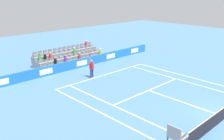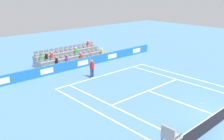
% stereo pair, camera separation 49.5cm
% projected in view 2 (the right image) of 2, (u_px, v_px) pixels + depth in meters
% --- Properties ---
extents(line_baseline, '(10.97, 0.10, 0.01)m').
position_uv_depth(line_baseline, '(105.00, 75.00, 24.43)').
color(line_baseline, white).
rests_on(line_baseline, ground).
extents(line_service, '(8.23, 0.10, 0.01)m').
position_uv_depth(line_service, '(148.00, 91.00, 20.57)').
color(line_service, white).
rests_on(line_service, ground).
extents(line_centre_service, '(0.10, 6.40, 0.01)m').
position_uv_depth(line_centre_service, '(182.00, 103.00, 18.32)').
color(line_centre_service, white).
rests_on(line_centre_service, ground).
extents(line_singles_sideline_left, '(0.10, 11.89, 0.01)m').
position_uv_depth(line_singles_sideline_left, '(116.00, 107.00, 17.61)').
color(line_singles_sideline_left, white).
rests_on(line_singles_sideline_left, ground).
extents(line_singles_sideline_right, '(0.10, 11.89, 0.01)m').
position_uv_depth(line_singles_sideline_right, '(181.00, 81.00, 22.89)').
color(line_singles_sideline_right, white).
rests_on(line_singles_sideline_right, ground).
extents(line_doubles_sideline_left, '(0.10, 11.89, 0.01)m').
position_uv_depth(line_doubles_sideline_left, '(101.00, 114.00, 16.73)').
color(line_doubles_sideline_left, white).
rests_on(line_doubles_sideline_left, ground).
extents(line_doubles_sideline_right, '(0.10, 11.89, 0.01)m').
position_uv_depth(line_doubles_sideline_right, '(189.00, 77.00, 23.77)').
color(line_doubles_sideline_right, white).
rests_on(line_doubles_sideline_right, ground).
extents(line_centre_mark, '(0.10, 0.20, 0.01)m').
position_uv_depth(line_centre_mark, '(105.00, 75.00, 24.36)').
color(line_centre_mark, white).
rests_on(line_centre_mark, ground).
extents(sponsor_barrier, '(21.45, 0.22, 0.95)m').
position_uv_depth(sponsor_barrier, '(82.00, 63.00, 26.90)').
color(sponsor_barrier, '#1E66AD').
rests_on(sponsor_barrier, ground).
extents(tennis_player, '(0.53, 0.39, 2.85)m').
position_uv_depth(tennis_player, '(92.00, 68.00, 23.29)').
color(tennis_player, navy).
rests_on(tennis_player, ground).
extents(stadium_stand, '(8.06, 2.85, 2.15)m').
position_uv_depth(stadium_stand, '(70.00, 58.00, 28.49)').
color(stadium_stand, gray).
rests_on(stadium_stand, ground).
extents(loose_tennis_ball, '(0.07, 0.07, 0.07)m').
position_uv_depth(loose_tennis_ball, '(201.00, 104.00, 18.12)').
color(loose_tennis_ball, '#D1E533').
rests_on(loose_tennis_ball, ground).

